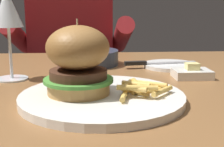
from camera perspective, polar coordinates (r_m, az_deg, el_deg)
dining_table at (r=0.78m, az=-4.33°, el=-7.69°), size 1.19×0.81×0.74m
main_plate at (r=0.57m, az=-1.83°, el=-4.34°), size 0.30×0.30×0.01m
burger_sandwich at (r=0.55m, az=-6.23°, el=2.48°), size 0.13×0.13×0.13m
fries_pile at (r=0.56m, az=5.19°, el=-2.66°), size 0.11×0.10×0.02m
wine_glass at (r=0.75m, az=-18.58°, el=10.61°), size 0.07×0.07×0.21m
bread_plate at (r=0.89m, az=10.68°, el=1.47°), size 0.15×0.15×0.01m
table_knife at (r=0.87m, az=7.65°, el=1.93°), size 0.20×0.04×0.01m
butter_dish at (r=0.77m, az=14.40°, el=0.09°), size 0.09×0.07×0.04m
soup_bowl at (r=0.91m, az=-4.20°, el=3.08°), size 0.18×0.18×0.05m
diner_person at (r=1.46m, az=-7.22°, el=-1.48°), size 0.51×0.36×1.18m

